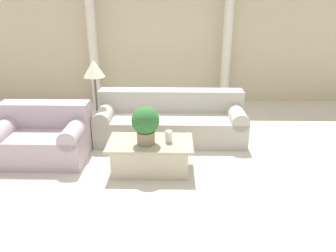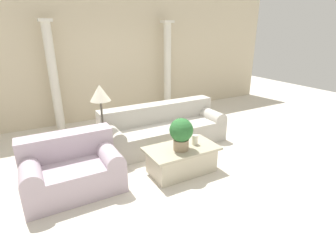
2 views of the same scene
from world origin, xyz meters
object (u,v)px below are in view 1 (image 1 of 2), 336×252
floor_lamp (94,73)px  loveseat (42,137)px  coffee_table (151,156)px  potted_plant (146,123)px  sofa_long (171,121)px

floor_lamp → loveseat: bearing=-134.7°
coffee_table → potted_plant: 0.51m
coffee_table → floor_lamp: bearing=132.1°
sofa_long → coffee_table: sofa_long is taller
sofa_long → loveseat: 2.05m
coffee_table → potted_plant: bearing=-130.6°
sofa_long → loveseat: (-1.91, -0.75, 0.01)m
sofa_long → floor_lamp: size_ratio=1.81×
loveseat → floor_lamp: bearing=45.3°
loveseat → potted_plant: potted_plant is taller
coffee_table → floor_lamp: (-0.96, 1.06, 0.93)m
sofa_long → loveseat: size_ratio=1.84×
loveseat → coffee_table: size_ratio=1.15×
loveseat → coffee_table: bearing=-12.7°
sofa_long → coffee_table: bearing=-103.4°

